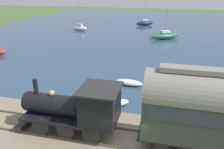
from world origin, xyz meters
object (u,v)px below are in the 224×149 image
(sailboat_white, at_px, (80,28))
(rowboat_far_out, at_px, (207,90))
(steam_locomotive, at_px, (79,106))
(sailboat_green, at_px, (165,36))
(sailboat_navy, at_px, (145,23))
(rowboat_mid_harbor, at_px, (129,83))
(rowboat_near_shore, at_px, (116,103))

(sailboat_white, relative_size, rowboat_far_out, 3.39)
(steam_locomotive, height_order, rowboat_far_out, steam_locomotive)
(rowboat_far_out, bearing_deg, steam_locomotive, 139.81)
(steam_locomotive, xyz_separation_m, sailboat_white, (35.68, 14.17, -1.76))
(sailboat_green, bearing_deg, sailboat_white, 46.63)
(sailboat_green, relative_size, sailboat_white, 0.73)
(sailboat_navy, xyz_separation_m, rowboat_mid_harbor, (-37.60, -2.31, -0.37))
(sailboat_green, distance_m, sailboat_white, 19.24)
(sailboat_navy, distance_m, rowboat_far_out, 38.69)
(steam_locomotive, bearing_deg, sailboat_white, 21.67)
(rowboat_mid_harbor, height_order, rowboat_near_shore, rowboat_mid_harbor)
(steam_locomotive, height_order, rowboat_mid_harbor, steam_locomotive)
(steam_locomotive, distance_m, rowboat_near_shore, 5.27)
(sailboat_navy, relative_size, rowboat_far_out, 3.58)
(steam_locomotive, bearing_deg, rowboat_mid_harbor, -9.63)
(sailboat_green, distance_m, rowboat_mid_harbor, 22.54)
(sailboat_navy, relative_size, rowboat_mid_harbor, 2.99)
(sailboat_white, distance_m, rowboat_near_shore, 34.60)
(steam_locomotive, xyz_separation_m, sailboat_green, (31.26, -4.55, -1.77))
(sailboat_white, distance_m, sailboat_navy, 17.23)
(steam_locomotive, xyz_separation_m, rowboat_far_out, (9.02, -8.68, -2.21))
(sailboat_white, height_order, rowboat_far_out, sailboat_white)
(sailboat_white, xyz_separation_m, sailboat_navy, (10.85, -13.38, -0.00))
(rowboat_near_shore, bearing_deg, sailboat_green, -35.23)
(sailboat_navy, bearing_deg, sailboat_white, 98.44)
(sailboat_white, bearing_deg, sailboat_green, -90.66)
(rowboat_far_out, bearing_deg, rowboat_mid_harbor, 94.41)
(sailboat_white, xyz_separation_m, rowboat_near_shore, (-31.01, -15.34, -0.38))
(rowboat_mid_harbor, height_order, rowboat_far_out, rowboat_mid_harbor)
(steam_locomotive, height_order, rowboat_near_shore, steam_locomotive)
(sailboat_green, height_order, sailboat_navy, sailboat_navy)
(sailboat_white, bearing_deg, steam_locomotive, -145.72)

